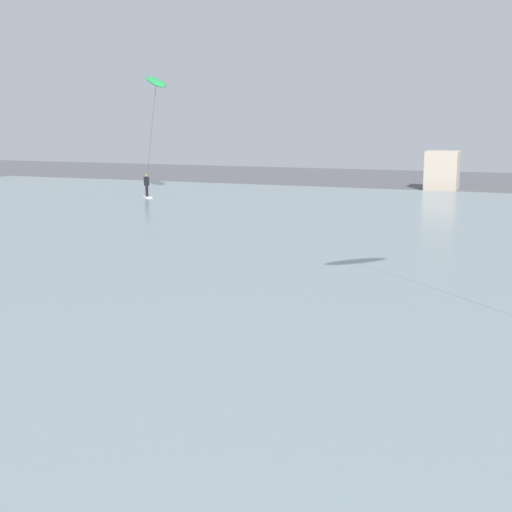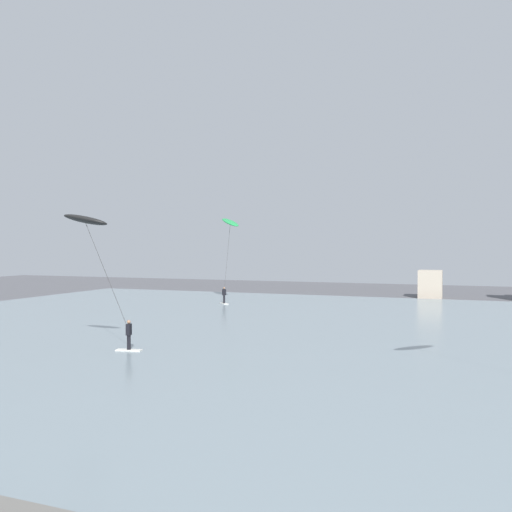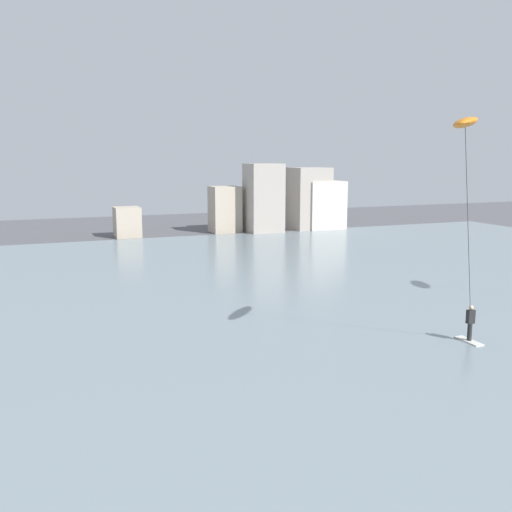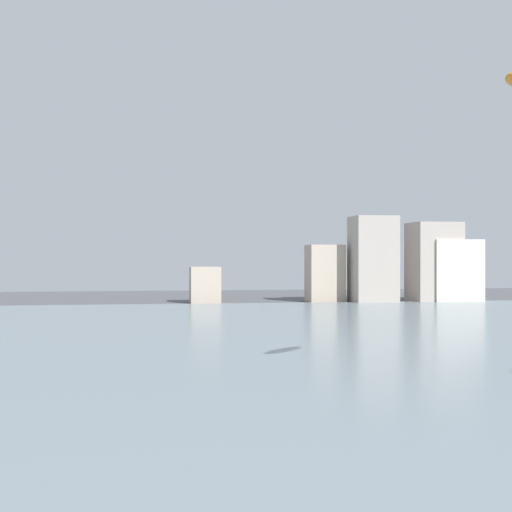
{
  "view_description": "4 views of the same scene",
  "coord_description": "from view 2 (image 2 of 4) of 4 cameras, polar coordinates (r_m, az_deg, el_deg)",
  "views": [
    {
      "loc": [
        6.03,
        0.84,
        5.37
      ],
      "look_at": [
        0.09,
        15.88,
        2.24
      ],
      "focal_mm": 48.75,
      "sensor_mm": 36.0,
      "label": 1
    },
    {
      "loc": [
        2.25,
        -3.99,
        5.68
      ],
      "look_at": [
        -3.71,
        11.69,
        5.4
      ],
      "focal_mm": 37.38,
      "sensor_mm": 36.0,
      "label": 2
    },
    {
      "loc": [
        -9.96,
        -0.54,
        8.13
      ],
      "look_at": [
        -3.46,
        15.73,
        5.08
      ],
      "focal_mm": 40.08,
      "sensor_mm": 36.0,
      "label": 3
    },
    {
      "loc": [
        -5.8,
        -3.15,
        4.11
      ],
      "look_at": [
        -3.37,
        12.39,
        4.09
      ],
      "focal_mm": 50.52,
      "sensor_mm": 36.0,
      "label": 4
    }
  ],
  "objects": [
    {
      "name": "water_bay",
      "position": [
        34.71,
        16.99,
        -8.41
      ],
      "size": [
        84.0,
        52.0,
        0.1
      ],
      "primitive_type": "cube",
      "color": "gray",
      "rests_on": "ground"
    },
    {
      "name": "kitesurfer_green",
      "position": [
        54.64,
        -2.82,
        3.12
      ],
      "size": [
        3.55,
        4.99,
        8.81
      ],
      "color": "silver",
      "rests_on": "water_bay"
    },
    {
      "name": "kitesurfer_black",
      "position": [
        30.22,
        -17.24,
        2.14
      ],
      "size": [
        4.5,
        1.47,
        7.56
      ],
      "color": "silver",
      "rests_on": "water_bay"
    }
  ]
}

